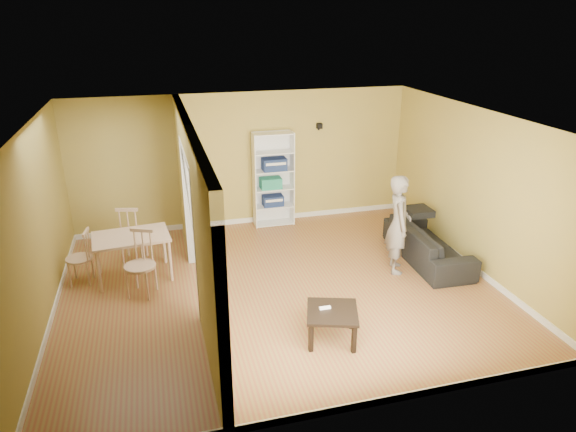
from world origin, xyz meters
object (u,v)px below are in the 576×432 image
at_px(person, 399,216).
at_px(chair_left, 79,257).
at_px(sofa, 428,239).
at_px(coffee_table, 332,315).
at_px(chair_far, 133,233).
at_px(chair_near, 140,264).
at_px(dining_table, 131,240).
at_px(bookshelf, 273,179).

height_order(person, chair_left, person).
xyz_separation_m(sofa, coffee_table, (-2.36, -1.78, -0.02)).
relative_size(coffee_table, chair_far, 0.63).
xyz_separation_m(chair_left, chair_near, (0.91, -0.62, 0.06)).
xyz_separation_m(person, coffee_table, (-1.66, -1.57, -0.59)).
height_order(coffee_table, chair_far, chair_far).
height_order(chair_left, chair_near, chair_near).
xyz_separation_m(coffee_table, chair_far, (-2.48, 3.04, 0.15)).
distance_m(coffee_table, dining_table, 3.48).
bearing_deg(bookshelf, chair_near, -138.68).
relative_size(coffee_table, chair_left, 0.73).
bearing_deg(dining_table, chair_far, 90.06).
xyz_separation_m(sofa, chair_near, (-4.72, 0.04, 0.12)).
height_order(person, dining_table, person).
xyz_separation_m(sofa, chair_left, (-5.64, 0.66, 0.06)).
bearing_deg(chair_near, coffee_table, -13.52).
xyz_separation_m(chair_near, chair_far, (-0.12, 1.22, 0.01)).
distance_m(bookshelf, chair_left, 3.86).
bearing_deg(chair_near, sofa, 23.58).
bearing_deg(chair_near, bookshelf, 65.37).
height_order(dining_table, chair_far, chair_far).
bearing_deg(person, coffee_table, 150.10).
relative_size(coffee_table, chair_near, 0.64).
distance_m(chair_left, chair_near, 1.11).
bearing_deg(dining_table, chair_left, 178.49).
bearing_deg(person, chair_far, 87.21).
relative_size(chair_left, chair_far, 0.86).
bearing_deg(chair_left, chair_near, 64.77).
bearing_deg(person, chair_left, 96.77).
bearing_deg(chair_far, sofa, 178.91).
bearing_deg(sofa, bookshelf, 45.60).
distance_m(dining_table, chair_far, 0.64).
xyz_separation_m(person, chair_far, (-4.14, 1.47, -0.44)).
bearing_deg(chair_far, chair_left, 50.49).
height_order(person, coffee_table, person).
distance_m(sofa, dining_table, 4.89).
height_order(person, chair_far, person).
bearing_deg(chair_near, person, 20.47).
relative_size(bookshelf, coffee_table, 2.90).
xyz_separation_m(coffee_table, dining_table, (-2.48, 2.42, 0.28)).
xyz_separation_m(dining_table, chair_far, (-0.00, 0.62, -0.13)).
bearing_deg(chair_left, dining_table, 97.49).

